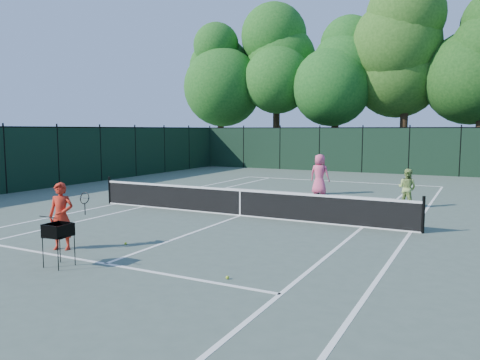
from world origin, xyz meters
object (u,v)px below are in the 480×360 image
at_px(coach, 61,216).
at_px(loose_ball_near_cart, 227,277).
at_px(ball_hopper, 58,230).
at_px(loose_ball_midcourt, 126,243).
at_px(player_pink, 320,174).
at_px(player_green, 407,188).

relative_size(coach, loose_ball_near_cart, 24.17).
relative_size(coach, ball_hopper, 1.76).
bearing_deg(loose_ball_midcourt, ball_hopper, -89.44).
xyz_separation_m(ball_hopper, loose_ball_midcourt, (-0.02, 2.12, -0.75)).
bearing_deg(player_pink, player_green, 158.53).
height_order(coach, player_green, coach).
bearing_deg(coach, player_green, 34.77).
relative_size(coach, loose_ball_midcourt, 24.17).
distance_m(coach, ball_hopper, 1.50).
bearing_deg(loose_ball_near_cart, ball_hopper, -165.95).
bearing_deg(player_pink, loose_ball_near_cart, 103.76).
bearing_deg(loose_ball_midcourt, loose_ball_near_cart, -18.52).
height_order(player_pink, player_green, player_pink).
bearing_deg(ball_hopper, player_green, 52.07).
xyz_separation_m(player_pink, ball_hopper, (-1.48, -13.37, -0.12)).
bearing_deg(loose_ball_near_cart, coach, 178.16).
bearing_deg(loose_ball_near_cart, player_pink, 99.68).
bearing_deg(player_green, loose_ball_near_cart, 99.01).
bearing_deg(player_green, loose_ball_midcourt, 78.59).
relative_size(ball_hopper, loose_ball_midcourt, 13.73).
relative_size(loose_ball_near_cart, loose_ball_midcourt, 1.00).
height_order(coach, loose_ball_midcourt, coach).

